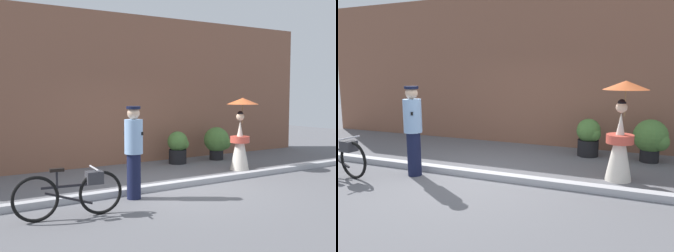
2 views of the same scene
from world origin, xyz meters
The scene contains 8 objects.
ground_plane centered at (0.00, 0.00, 0.00)m, with size 30.00×30.00×0.00m, color slate.
building_wall centered at (0.00, 3.38, 2.05)m, with size 14.00×0.40×4.10m, color brown.
sidewalk_curb centered at (0.00, 0.00, 0.06)m, with size 14.00×0.20×0.12m, color #B2B2B7.
bicycle_near_officer centered at (-2.53, -0.91, 0.41)m, with size 1.73×0.48×0.81m.
person_officer centered at (-1.16, -0.37, 0.92)m, with size 0.34×0.34×1.72m.
person_with_parasol centered at (2.52, 0.80, 0.92)m, with size 0.81×0.81×1.83m.
potted_plant_by_door centered at (3.09, 2.41, 0.53)m, with size 0.76×0.74×0.96m.
potted_plant_small centered at (1.73, 2.45, 0.48)m, with size 0.58×0.56×0.89m.
Camera 1 is at (-4.83, -7.27, 1.98)m, focal length 45.64 mm.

